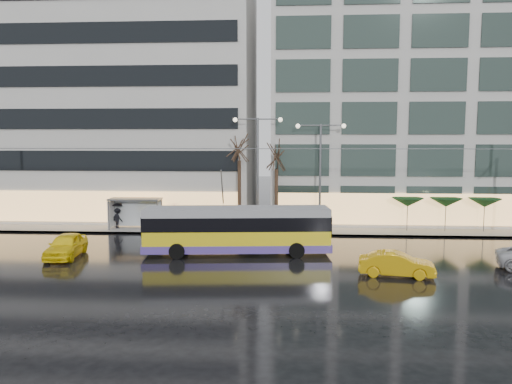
# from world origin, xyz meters

# --- Properties ---
(ground) EXTENTS (140.00, 140.00, 0.00)m
(ground) POSITION_xyz_m (0.00, 0.00, 0.00)
(ground) COLOR black
(ground) RESTS_ON ground
(sidewalk) EXTENTS (80.00, 10.00, 0.15)m
(sidewalk) POSITION_xyz_m (2.00, 14.00, 0.07)
(sidewalk) COLOR gray
(sidewalk) RESTS_ON ground
(kerb) EXTENTS (80.00, 0.10, 0.15)m
(kerb) POSITION_xyz_m (2.00, 9.05, 0.07)
(kerb) COLOR slate
(kerb) RESTS_ON ground
(building_left) EXTENTS (34.00, 14.00, 22.00)m
(building_left) POSITION_xyz_m (-16.00, 19.00, 11.15)
(building_left) COLOR #AEACA6
(building_left) RESTS_ON sidewalk
(building_right) EXTENTS (32.00, 14.00, 25.00)m
(building_right) POSITION_xyz_m (19.00, 19.00, 12.65)
(building_right) COLOR #AEACA6
(building_right) RESTS_ON sidewalk
(trolleybus) EXTENTS (12.14, 4.97, 5.55)m
(trolleybus) POSITION_xyz_m (1.14, 2.62, 1.50)
(trolleybus) COLOR yellow
(trolleybus) RESTS_ON ground
(catenary) EXTENTS (42.24, 5.12, 7.00)m
(catenary) POSITION_xyz_m (1.00, 7.94, 4.25)
(catenary) COLOR #595B60
(catenary) RESTS_ON ground
(bus_shelter) EXTENTS (4.20, 1.60, 2.51)m
(bus_shelter) POSITION_xyz_m (-8.38, 10.69, 1.96)
(bus_shelter) COLOR #595B60
(bus_shelter) RESTS_ON sidewalk
(street_lamp_near) EXTENTS (3.96, 0.36, 9.03)m
(street_lamp_near) POSITION_xyz_m (2.00, 10.80, 5.99)
(street_lamp_near) COLOR #595B60
(street_lamp_near) RESTS_ON sidewalk
(street_lamp_far) EXTENTS (3.96, 0.36, 8.53)m
(street_lamp_far) POSITION_xyz_m (7.00, 10.80, 5.71)
(street_lamp_far) COLOR #595B60
(street_lamp_far) RESTS_ON sidewalk
(tree_a) EXTENTS (3.20, 3.20, 8.40)m
(tree_a) POSITION_xyz_m (0.50, 11.00, 7.09)
(tree_a) COLOR black
(tree_a) RESTS_ON sidewalk
(tree_b) EXTENTS (3.20, 3.20, 7.70)m
(tree_b) POSITION_xyz_m (3.50, 11.20, 6.40)
(tree_b) COLOR black
(tree_b) RESTS_ON sidewalk
(parasol_a) EXTENTS (2.50, 2.50, 2.65)m
(parasol_a) POSITION_xyz_m (14.00, 11.00, 2.45)
(parasol_a) COLOR #595B60
(parasol_a) RESTS_ON sidewalk
(parasol_b) EXTENTS (2.50, 2.50, 2.65)m
(parasol_b) POSITION_xyz_m (17.00, 11.00, 2.45)
(parasol_b) COLOR #595B60
(parasol_b) RESTS_ON sidewalk
(parasol_c) EXTENTS (2.50, 2.50, 2.65)m
(parasol_c) POSITION_xyz_m (20.00, 11.00, 2.45)
(parasol_c) COLOR #595B60
(parasol_c) RESTS_ON sidewalk
(taxi_a) EXTENTS (2.20, 4.57, 1.51)m
(taxi_a) POSITION_xyz_m (-9.62, 1.12, 0.75)
(taxi_a) COLOR yellow
(taxi_a) RESTS_ON ground
(taxi_b) EXTENTS (4.25, 2.07, 1.34)m
(taxi_b) POSITION_xyz_m (10.37, -2.04, 0.67)
(taxi_b) COLOR #CE980A
(taxi_b) RESTS_ON ground
(pedestrian_a) EXTENTS (1.09, 1.11, 2.19)m
(pedestrian_a) POSITION_xyz_m (-4.74, 10.37, 1.60)
(pedestrian_a) COLOR black
(pedestrian_a) RESTS_ON sidewalk
(pedestrian_b) EXTENTS (0.93, 0.89, 1.52)m
(pedestrian_b) POSITION_xyz_m (-3.33, 10.32, 0.91)
(pedestrian_b) COLOR black
(pedestrian_b) RESTS_ON sidewalk
(pedestrian_c) EXTENTS (1.24, 1.13, 2.11)m
(pedestrian_c) POSITION_xyz_m (-9.55, 10.65, 1.26)
(pedestrian_c) COLOR black
(pedestrian_c) RESTS_ON sidewalk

